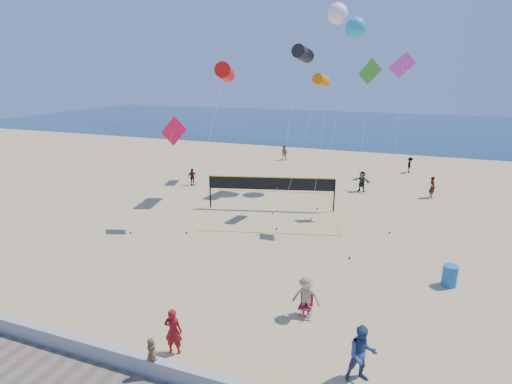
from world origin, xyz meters
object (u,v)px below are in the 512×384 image
(woman, at_px, (173,331))
(trash_barrel, at_px, (450,276))
(volleyball_net, at_px, (271,187))
(camp_chair, at_px, (306,303))

(woman, distance_m, trash_barrel, 12.33)
(trash_barrel, bearing_deg, volleyball_net, 146.56)
(camp_chair, relative_size, trash_barrel, 1.04)
(woman, relative_size, trash_barrel, 1.74)
(camp_chair, distance_m, trash_barrel, 7.09)
(volleyball_net, bearing_deg, camp_chair, -80.39)
(trash_barrel, height_order, volleyball_net, volleyball_net)
(woman, distance_m, camp_chair, 5.26)
(trash_barrel, distance_m, volleyball_net, 12.90)
(woman, relative_size, camp_chair, 1.66)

